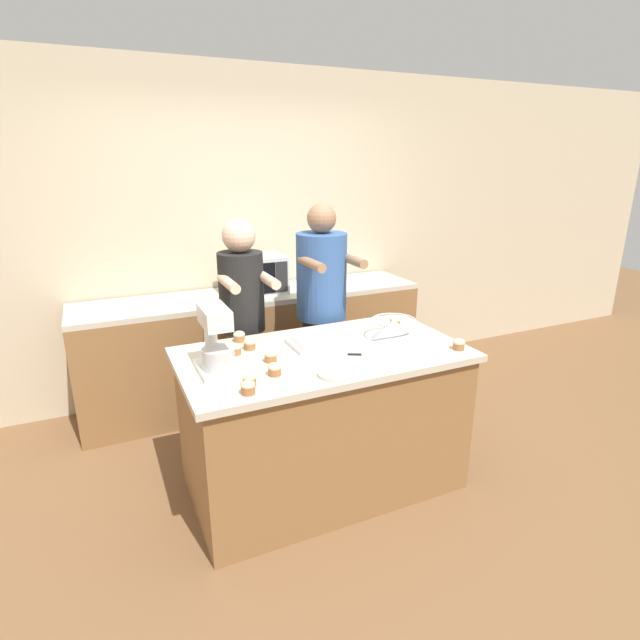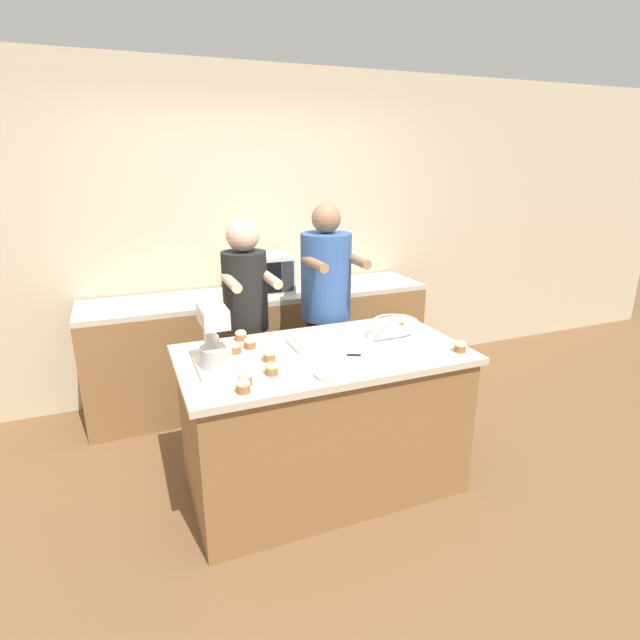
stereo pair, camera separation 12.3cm
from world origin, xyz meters
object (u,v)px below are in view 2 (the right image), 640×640
(cupcake_0, at_px, (235,347))
(microwave_oven, at_px, (261,274))
(cupcake_4, at_px, (241,335))
(cupcake_6, at_px, (213,339))
(knife, at_px, (364,355))
(cupcake_9, at_px, (250,343))
(mixing_bowl, at_px, (395,329))
(stand_mixer, at_px, (214,342))
(cupcake_8, at_px, (245,378))
(person_left, at_px, (247,328))
(cupcake_1, at_px, (269,355))
(cupcake_2, at_px, (399,322))
(cupcake_3, at_px, (272,368))
(cupcake_7, at_px, (243,386))
(baking_tray, at_px, (320,341))
(small_plate, at_px, (332,374))
(cupcake_5, at_px, (460,346))
(person_right, at_px, (326,316))

(cupcake_0, bearing_deg, microwave_oven, 67.10)
(cupcake_4, distance_m, cupcake_6, 0.17)
(knife, relative_size, cupcake_6, 2.86)
(cupcake_4, distance_m, cupcake_9, 0.15)
(mixing_bowl, relative_size, cupcake_0, 3.93)
(stand_mixer, height_order, cupcake_8, stand_mixer)
(stand_mixer, bearing_deg, person_left, 63.88)
(knife, relative_size, cupcake_1, 2.86)
(cupcake_2, bearing_deg, cupcake_3, -157.51)
(person_left, distance_m, cupcake_3, 0.89)
(cupcake_7, xyz_separation_m, cupcake_8, (0.03, 0.08, 0.00))
(baking_tray, relative_size, cupcake_4, 5.05)
(stand_mixer, bearing_deg, baking_tray, 12.05)
(cupcake_4, bearing_deg, person_left, 69.72)
(small_plate, xyz_separation_m, cupcake_2, (0.73, 0.56, 0.02))
(mixing_bowl, bearing_deg, knife, -150.87)
(baking_tray, distance_m, cupcake_1, 0.38)
(cupcake_9, bearing_deg, cupcake_1, -77.70)
(baking_tray, height_order, microwave_oven, microwave_oven)
(knife, bearing_deg, person_left, 119.15)
(microwave_oven, height_order, cupcake_5, microwave_oven)
(knife, relative_size, cupcake_4, 2.86)
(knife, xyz_separation_m, cupcake_0, (-0.67, 0.32, 0.03))
(cupcake_1, bearing_deg, person_left, 85.96)
(stand_mixer, relative_size, cupcake_4, 5.03)
(person_right, bearing_deg, cupcake_8, -131.31)
(cupcake_2, bearing_deg, cupcake_1, -166.20)
(small_plate, distance_m, cupcake_7, 0.47)
(mixing_bowl, xyz_separation_m, microwave_oven, (-0.48, 1.31, 0.12))
(baking_tray, relative_size, cupcake_3, 5.05)
(cupcake_6, bearing_deg, baking_tray, -21.97)
(baking_tray, height_order, cupcake_7, cupcake_7)
(person_left, relative_size, cupcake_3, 22.72)
(cupcake_9, bearing_deg, cupcake_2, 0.37)
(cupcake_4, distance_m, cupcake_5, 1.32)
(cupcake_8, bearing_deg, cupcake_7, -111.08)
(stand_mixer, bearing_deg, microwave_oven, 64.74)
(mixing_bowl, bearing_deg, stand_mixer, -177.95)
(mixing_bowl, bearing_deg, small_plate, -148.83)
(cupcake_0, height_order, cupcake_2, same)
(cupcake_1, xyz_separation_m, cupcake_5, (1.07, -0.29, 0.00))
(cupcake_2, bearing_deg, cupcake_7, -154.59)
(cupcake_2, distance_m, cupcake_8, 1.26)
(baking_tray, height_order, cupcake_3, cupcake_3)
(baking_tray, xyz_separation_m, microwave_oven, (-0.02, 1.21, 0.17))
(cupcake_0, bearing_deg, stand_mixer, -127.47)
(small_plate, bearing_deg, cupcake_2, 37.40)
(cupcake_1, height_order, cupcake_7, same)
(mixing_bowl, xyz_separation_m, cupcake_4, (-0.89, 0.35, -0.03))
(knife, distance_m, cupcake_6, 0.92)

